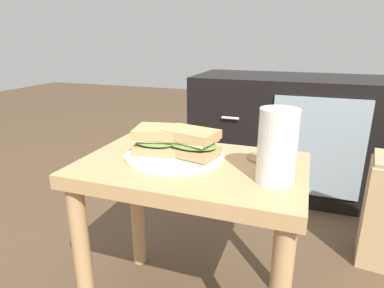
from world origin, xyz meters
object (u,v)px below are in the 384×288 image
(sandwich_front, at_px, (159,139))
(sandwich_back, at_px, (191,142))
(plate, at_px, (175,155))
(coaster, at_px, (265,158))
(beer_glass, at_px, (277,147))
(tv_cabinet, at_px, (291,135))

(sandwich_front, distance_m, sandwich_back, 0.09)
(plate, bearing_deg, coaster, 15.94)
(sandwich_front, xyz_separation_m, sandwich_back, (0.09, -0.00, 0.00))
(sandwich_back, bearing_deg, coaster, 20.17)
(plate, bearing_deg, sandwich_back, -1.99)
(beer_glass, distance_m, coaster, 0.16)
(beer_glass, height_order, coaster, beer_glass)
(plate, relative_size, beer_glass, 1.61)
(tv_cabinet, distance_m, coaster, 0.87)
(beer_glass, bearing_deg, sandwich_front, 166.71)
(tv_cabinet, relative_size, sandwich_front, 6.68)
(tv_cabinet, bearing_deg, plate, -105.46)
(tv_cabinet, distance_m, plate, 0.97)
(sandwich_front, bearing_deg, plate, -1.99)
(tv_cabinet, bearing_deg, coaster, -92.02)
(sandwich_back, height_order, beer_glass, beer_glass)
(beer_glass, bearing_deg, tv_cabinet, 90.49)
(coaster, bearing_deg, plate, -164.06)
(tv_cabinet, xyz_separation_m, sandwich_front, (-0.30, -0.92, 0.21))
(sandwich_front, bearing_deg, coaster, 13.03)
(coaster, bearing_deg, sandwich_front, -166.97)
(plate, xyz_separation_m, coaster, (0.22, 0.06, -0.00))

